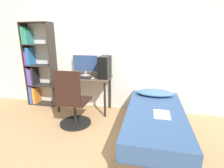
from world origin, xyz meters
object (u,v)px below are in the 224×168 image
monitor (85,64)px  pc_tower (105,67)px  office_chair (73,105)px  bed (155,124)px  keyboard (82,78)px  bookshelf (36,68)px

monitor → pc_tower: size_ratio=1.29×
office_chair → bed: bearing=-1.2°
office_chair → keyboard: office_chair is taller
bed → pc_tower: size_ratio=4.58×
bookshelf → bed: (2.68, -0.85, -0.64)m
monitor → pc_tower: (0.46, -0.11, -0.02)m
bookshelf → bed: size_ratio=0.93×
bookshelf → office_chair: size_ratio=1.78×
bed → monitor: bearing=149.1°
monitor → keyboard: (0.03, -0.28, -0.23)m
bed → monitor: 1.90m
office_chair → bed: (1.42, -0.03, -0.18)m
monitor → keyboard: bearing=-84.0°
monitor → bed: bearing=-30.9°
pc_tower → office_chair: bearing=-117.6°
bookshelf → monitor: (1.19, 0.04, 0.13)m
office_chair → bed: size_ratio=0.52×
bed → keyboard: 1.67m
bookshelf → keyboard: 1.25m
pc_tower → bed: bearing=-37.2°
keyboard → pc_tower: (0.43, 0.17, 0.21)m
monitor → keyboard: size_ratio=1.61×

